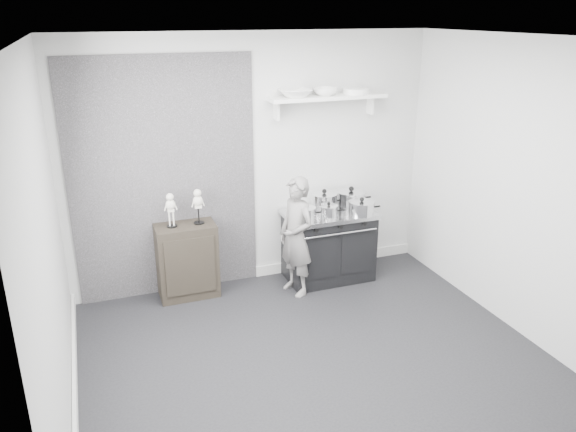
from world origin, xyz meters
name	(u,v)px	position (x,y,z in m)	size (l,w,h in m)	color
ground	(316,361)	(0.00, 0.00, 0.00)	(4.00, 4.00, 0.00)	black
room_shell	(302,178)	(-0.09, 0.15, 1.64)	(4.02, 3.62, 2.71)	beige
wall_shelf	(327,98)	(0.80, 1.68, 2.01)	(1.30, 0.26, 0.24)	white
stove	(329,245)	(0.77, 1.48, 0.40)	(0.99, 0.62, 0.80)	black
side_cabinet	(187,260)	(-0.81, 1.61, 0.40)	(0.62, 0.36, 0.80)	black
child	(296,237)	(0.30, 1.28, 0.65)	(0.47, 0.31, 1.29)	slate
pot_front_left	(305,213)	(0.43, 1.35, 0.87)	(0.32, 0.23, 0.18)	silver
pot_back_left	(324,201)	(0.75, 1.58, 0.89)	(0.38, 0.30, 0.24)	silver
pot_back_right	(351,198)	(1.08, 1.59, 0.88)	(0.41, 0.33, 0.23)	silver
pot_front_right	(362,208)	(1.06, 1.29, 0.87)	(0.37, 0.28, 0.20)	silver
pot_front_center	(329,211)	(0.69, 1.33, 0.86)	(0.29, 0.20, 0.17)	silver
skeleton_full	(171,208)	(-0.94, 1.61, 1.01)	(0.12, 0.07, 0.41)	silver
skeleton_torso	(198,204)	(-0.66, 1.61, 1.02)	(0.12, 0.08, 0.43)	silver
bowl_large	(295,93)	(0.43, 1.67, 2.08)	(0.33, 0.33, 0.08)	white
bowl_small	(325,92)	(0.77, 1.67, 2.08)	(0.25, 0.25, 0.08)	white
plate_stack	(356,91)	(1.13, 1.67, 2.07)	(0.28, 0.28, 0.06)	white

